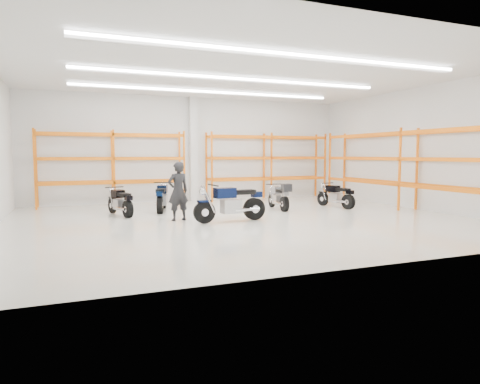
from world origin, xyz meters
name	(u,v)px	position (x,y,z in m)	size (l,w,h in m)	color
ground	(244,220)	(0.00, 0.00, 0.00)	(14.00, 14.00, 0.00)	silver
room_shell	(243,114)	(0.00, 0.03, 3.28)	(14.02, 12.02, 4.51)	white
motorcycle_main	(233,204)	(-0.39, -0.13, 0.54)	(2.34, 0.77, 1.15)	black
motorcycle_back_a	(121,203)	(-3.46, 2.36, 0.44)	(0.77, 1.87, 0.94)	black
motorcycle_back_b	(162,198)	(-1.97, 2.95, 0.48)	(0.90, 2.02, 1.02)	black
motorcycle_back_c	(280,197)	(2.14, 1.77, 0.48)	(0.62, 1.96, 1.01)	black
motorcycle_back_d	(337,196)	(4.47, 1.54, 0.44)	(0.66, 1.88, 0.93)	black
standing_man	(178,191)	(-1.92, 0.64, 0.91)	(0.66, 0.44, 1.82)	black
structural_column	(193,149)	(0.00, 5.82, 2.25)	(0.32, 0.32, 4.50)	white
pallet_racking_back_left	(113,161)	(-3.40, 5.48, 1.79)	(5.67, 0.87, 3.00)	#FF6709
pallet_racking_back_right	(268,160)	(3.40, 5.48, 1.79)	(5.67, 0.87, 3.00)	#FF6709
pallet_racking_side	(409,161)	(6.48, 0.00, 1.81)	(0.87, 9.07, 3.00)	#FF6709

